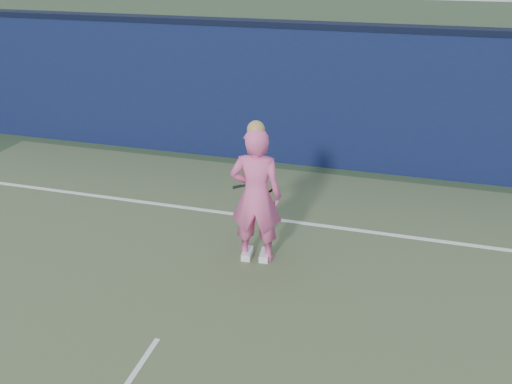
% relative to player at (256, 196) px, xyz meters
% --- Properties ---
extents(backstop_wall, '(24.00, 0.40, 2.50)m').
position_rel_player_xyz_m(backstop_wall, '(-0.56, 3.62, 0.32)').
color(backstop_wall, '#0D163A').
rests_on(backstop_wall, ground).
extents(wall_cap, '(24.00, 0.42, 0.10)m').
position_rel_player_xyz_m(wall_cap, '(-0.56, 3.62, 1.62)').
color(wall_cap, black).
rests_on(wall_cap, backstop_wall).
extents(player, '(0.71, 0.51, 1.92)m').
position_rel_player_xyz_m(player, '(0.00, 0.00, 0.00)').
color(player, pink).
rests_on(player, ground).
extents(racket, '(0.62, 0.17, 0.33)m').
position_rel_player_xyz_m(racket, '(-0.03, 0.43, -0.01)').
color(racket, black).
rests_on(racket, ground).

